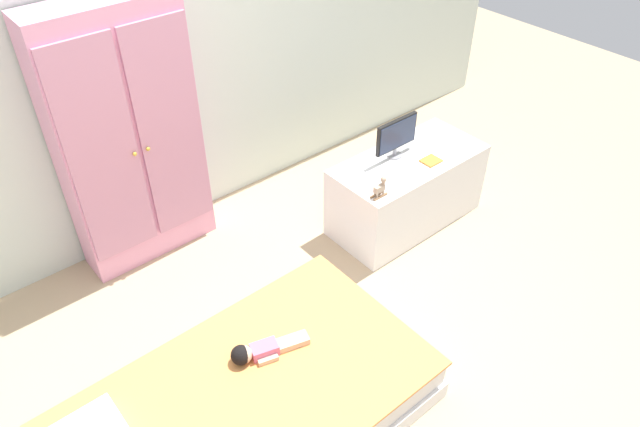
% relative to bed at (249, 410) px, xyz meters
% --- Properties ---
extents(ground_plane, '(10.00, 10.00, 0.02)m').
position_rel_bed_xyz_m(ground_plane, '(0.40, 0.09, -0.14)').
color(ground_plane, tan).
extents(back_wall, '(6.40, 0.05, 2.70)m').
position_rel_bed_xyz_m(back_wall, '(0.40, 1.67, 1.22)').
color(back_wall, silver).
rests_on(back_wall, ground_plane).
extents(bed, '(1.71, 0.99, 0.27)m').
position_rel_bed_xyz_m(bed, '(0.00, 0.00, 0.00)').
color(bed, white).
rests_on(bed, ground_plane).
extents(doll, '(0.39, 0.18, 0.10)m').
position_rel_bed_xyz_m(doll, '(0.15, 0.14, 0.17)').
color(doll, '#D6668E').
rests_on(doll, bed).
extents(wardrobe, '(0.81, 0.30, 1.60)m').
position_rel_bed_xyz_m(wardrobe, '(0.26, 1.48, 0.67)').
color(wardrobe, '#E599BC').
rests_on(wardrobe, ground_plane).
extents(tv_stand, '(1.03, 0.48, 0.50)m').
position_rel_bed_xyz_m(tv_stand, '(1.70, 0.62, 0.12)').
color(tv_stand, white).
rests_on(tv_stand, ground_plane).
extents(tv_monitor, '(0.33, 0.10, 0.26)m').
position_rel_bed_xyz_m(tv_monitor, '(1.65, 0.71, 0.52)').
color(tv_monitor, '#99999E').
rests_on(tv_monitor, tv_stand).
extents(rocking_horse_toy, '(0.10, 0.04, 0.13)m').
position_rel_bed_xyz_m(rocking_horse_toy, '(1.28, 0.46, 0.43)').
color(rocking_horse_toy, '#8E6642').
rests_on(rocking_horse_toy, tv_stand).
extents(book_orange, '(0.12, 0.10, 0.01)m').
position_rel_bed_xyz_m(book_orange, '(1.78, 0.51, 0.37)').
color(book_orange, orange).
rests_on(book_orange, tv_stand).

